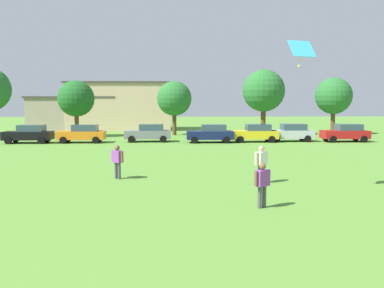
{
  "coord_description": "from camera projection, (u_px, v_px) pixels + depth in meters",
  "views": [
    {
      "loc": [
        3.78,
        -0.17,
        3.7
      ],
      "look_at": [
        4.3,
        11.03,
        2.59
      ],
      "focal_mm": 39.06,
      "sensor_mm": 36.0,
      "label": 1
    }
  ],
  "objects": [
    {
      "name": "tree_left",
      "position": [
        76.0,
        99.0,
        44.86
      ],
      "size": [
        3.91,
        3.91,
        6.09
      ],
      "color": "brown",
      "rests_on": "ground"
    },
    {
      "name": "parked_car_gray_2",
      "position": [
        149.0,
        133.0,
        39.47
      ],
      "size": [
        4.3,
        2.02,
        1.68
      ],
      "rotation": [
        0.0,
        0.0,
        3.14
      ],
      "color": "slate",
      "rests_on": "ground"
    },
    {
      "name": "tree_center_left",
      "position": [
        174.0,
        99.0,
        47.35
      ],
      "size": [
        3.94,
        3.94,
        6.14
      ],
      "color": "brown",
      "rests_on": "ground"
    },
    {
      "name": "bystander_near_trees",
      "position": [
        261.0,
        161.0,
        19.21
      ],
      "size": [
        0.65,
        0.61,
        1.73
      ],
      "rotation": [
        0.0,
        0.0,
        0.72
      ],
      "color": "navy",
      "rests_on": "ground"
    },
    {
      "name": "parked_car_black_0",
      "position": [
        29.0,
        134.0,
        38.13
      ],
      "size": [
        4.3,
        2.02,
        1.68
      ],
      "rotation": [
        0.0,
        0.0,
        3.14
      ],
      "color": "black",
      "rests_on": "ground"
    },
    {
      "name": "parked_car_red_6",
      "position": [
        346.0,
        133.0,
        39.5
      ],
      "size": [
        4.3,
        2.02,
        1.68
      ],
      "rotation": [
        0.0,
        0.0,
        3.14
      ],
      "color": "red",
      "rests_on": "ground"
    },
    {
      "name": "house_left",
      "position": [
        76.0,
        113.0,
        56.96
      ],
      "size": [
        11.72,
        7.51,
        4.52
      ],
      "color": "tan",
      "rests_on": "ground"
    },
    {
      "name": "parked_car_yellow_4",
      "position": [
        255.0,
        133.0,
        39.22
      ],
      "size": [
        4.3,
        2.02,
        1.68
      ],
      "rotation": [
        0.0,
        0.0,
        3.14
      ],
      "color": "yellow",
      "rests_on": "ground"
    },
    {
      "name": "kite",
      "position": [
        302.0,
        50.0,
        16.66
      ],
      "size": [
        1.19,
        0.83,
        1.08
      ],
      "color": "#3FBFE5"
    },
    {
      "name": "bystander_midfield",
      "position": [
        117.0,
        159.0,
        20.22
      ],
      "size": [
        0.61,
        0.59,
        1.66
      ],
      "rotation": [
        0.0,
        0.0,
        5.53
      ],
      "color": "#4C4C51",
      "rests_on": "ground"
    },
    {
      "name": "parked_car_orange_1",
      "position": [
        82.0,
        133.0,
        38.54
      ],
      "size": [
        4.3,
        2.02,
        1.68
      ],
      "rotation": [
        0.0,
        0.0,
        3.14
      ],
      "color": "orange",
      "rests_on": "ground"
    },
    {
      "name": "parked_car_navy_3",
      "position": [
        211.0,
        133.0,
        38.67
      ],
      "size": [
        4.3,
        2.02,
        1.68
      ],
      "rotation": [
        0.0,
        0.0,
        3.14
      ],
      "color": "#141E4C",
      "rests_on": "ground"
    },
    {
      "name": "adult_bystander",
      "position": [
        262.0,
        181.0,
        14.66
      ],
      "size": [
        0.64,
        0.54,
        1.6
      ],
      "rotation": [
        0.0,
        0.0,
        3.77
      ],
      "color": "#4C4C51",
      "rests_on": "ground"
    },
    {
      "name": "parked_car_silver_5",
      "position": [
        291.0,
        132.0,
        39.81
      ],
      "size": [
        4.3,
        2.02,
        1.68
      ],
      "rotation": [
        0.0,
        0.0,
        3.14
      ],
      "color": "silver",
      "rests_on": "ground"
    },
    {
      "name": "tree_right",
      "position": [
        334.0,
        96.0,
        48.35
      ],
      "size": [
        4.23,
        4.23,
        6.6
      ],
      "color": "brown",
      "rests_on": "ground"
    },
    {
      "name": "tree_center_right",
      "position": [
        264.0,
        91.0,
        47.11
      ],
      "size": [
        4.77,
        4.77,
        7.44
      ],
      "color": "brown",
      "rests_on": "ground"
    },
    {
      "name": "house_right",
      "position": [
        121.0,
        106.0,
        57.15
      ],
      "size": [
        14.09,
        7.7,
        6.44
      ],
      "color": "beige",
      "rests_on": "ground"
    },
    {
      "name": "ground_plane",
      "position": [
        120.0,
        154.0,
        30.18
      ],
      "size": [
        160.0,
        160.0,
        0.0
      ],
      "primitive_type": "plane",
      "color": "#568C33"
    }
  ]
}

